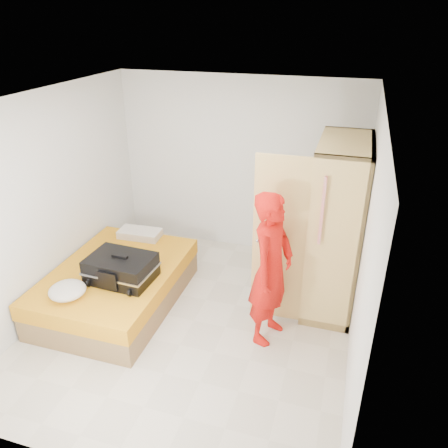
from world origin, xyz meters
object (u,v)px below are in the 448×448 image
(bed, at_px, (117,286))
(round_cushion, at_px, (67,290))
(wardrobe, at_px, (331,232))
(suitcase, at_px, (121,269))
(person, at_px, (271,269))

(bed, height_order, round_cushion, round_cushion)
(bed, height_order, wardrobe, wardrobe)
(suitcase, bearing_deg, person, 7.25)
(person, bearing_deg, suitcase, 108.21)
(bed, xyz_separation_m, wardrobe, (2.50, 0.78, 0.75))
(round_cushion, bearing_deg, suitcase, 49.96)
(bed, height_order, person, person)
(bed, xyz_separation_m, suitcase, (0.20, -0.18, 0.40))
(suitcase, height_order, round_cushion, suitcase)
(bed, bearing_deg, round_cushion, -107.11)
(bed, distance_m, wardrobe, 2.73)
(wardrobe, xyz_separation_m, suitcase, (-2.30, -0.96, -0.35))
(bed, xyz_separation_m, round_cushion, (-0.20, -0.66, 0.33))
(person, height_order, suitcase, person)
(round_cushion, bearing_deg, person, 16.02)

